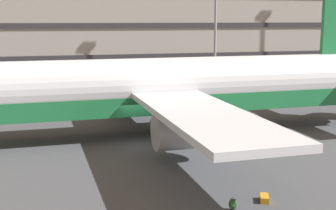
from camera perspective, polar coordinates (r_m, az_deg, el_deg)
The scene contains 5 objects.
ground_plane at distance 30.28m, azimuth -3.54°, elevation -4.63°, with size 600.00×600.00×0.00m, color #424449.
terminal_structure at distance 77.86m, azimuth -10.87°, elevation 11.33°, with size 179.28×16.70×18.56m.
airliner at distance 31.71m, azimuth -2.28°, elevation 1.97°, with size 39.44×31.77×11.05m.
suitcase_silver at distance 21.25m, azimuth 11.71°, elevation -11.12°, with size 0.62×0.83×0.28m.
backpack_small at distance 20.11m, azimuth 7.92°, elevation -11.96°, with size 0.39×0.34×0.55m.
Camera 1 is at (-5.67, -28.68, 7.89)m, focal length 49.82 mm.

